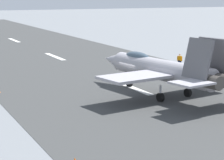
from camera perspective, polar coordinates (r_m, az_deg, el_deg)
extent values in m
plane|color=slate|center=(44.17, 2.80, -1.07)|extent=(400.00, 400.00, 0.00)
cube|color=#3C3E3D|center=(44.17, 2.80, -1.06)|extent=(240.00, 26.00, 0.02)
cube|color=white|center=(44.75, 2.40, -0.88)|extent=(8.00, 0.70, 0.00)
cube|color=white|center=(66.56, -7.13, 2.92)|extent=(8.00, 0.70, 0.00)
cube|color=white|center=(90.73, -12.09, 4.87)|extent=(8.00, 0.70, 0.00)
cylinder|color=#A9A5AD|center=(40.96, 6.14, 1.27)|extent=(12.38, 3.93, 1.89)
cone|color=#A9A5AD|center=(46.83, 0.10, 2.54)|extent=(3.05, 2.06, 1.60)
ellipsoid|color=#3F5160|center=(43.48, 3.18, 2.82)|extent=(3.73, 1.69, 1.10)
cylinder|color=#47423D|center=(36.14, 12.00, -0.19)|extent=(2.35, 1.46, 1.10)
cylinder|color=#47423D|center=(36.94, 13.17, 0.00)|extent=(2.35, 1.46, 1.10)
cube|color=#A9A5AD|center=(37.87, 2.83, 0.38)|extent=(4.31, 6.13, 0.24)
cube|color=#A9A5AD|center=(42.81, 10.83, 1.42)|extent=(4.31, 6.13, 0.24)
cube|color=#A9A5AD|center=(34.82, 9.92, -0.36)|extent=(2.84, 3.17, 0.16)
cube|color=#5A5A5E|center=(36.25, 10.64, 2.62)|extent=(2.72, 1.37, 3.14)
cube|color=#5A5A5E|center=(37.55, 12.58, 2.83)|extent=(2.72, 1.37, 3.14)
cylinder|color=silver|center=(44.85, 2.17, 0.03)|extent=(0.18, 0.18, 1.40)
cylinder|color=black|center=(44.91, 2.16, -0.37)|extent=(0.80, 0.42, 0.76)
cylinder|color=silver|center=(38.91, 6.05, -1.70)|extent=(0.18, 0.18, 1.40)
cylinder|color=black|center=(38.98, 6.04, -2.16)|extent=(0.80, 0.42, 0.76)
cylinder|color=silver|center=(41.04, 9.43, -1.13)|extent=(0.18, 0.18, 1.40)
cylinder|color=black|center=(41.10, 9.42, -1.57)|extent=(0.80, 0.42, 0.76)
cube|color=#1E2338|center=(57.26, 8.42, 2.03)|extent=(0.24, 0.36, 0.89)
cube|color=orange|center=(57.17, 8.43, 2.69)|extent=(0.52, 0.46, 0.61)
sphere|color=tan|center=(57.10, 8.45, 3.15)|extent=(0.22, 0.22, 0.22)
cylinder|color=orange|center=(57.04, 8.70, 2.63)|extent=(0.10, 0.10, 0.57)
cylinder|color=orange|center=(57.31, 8.16, 2.68)|extent=(0.10, 0.10, 0.57)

